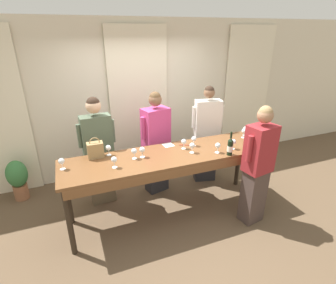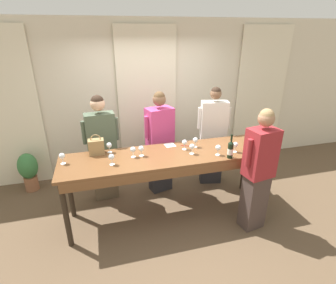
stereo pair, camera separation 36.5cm
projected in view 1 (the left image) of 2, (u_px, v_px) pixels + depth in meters
name	position (u px, v px, depth m)	size (l,w,h in m)	color
ground_plane	(170.00, 212.00, 4.04)	(18.00, 18.00, 0.00)	brown
wall_back	(138.00, 100.00, 4.86)	(12.00, 0.06, 2.80)	beige
curtain_panel_center	(139.00, 103.00, 4.82)	(1.08, 0.03, 2.69)	#EFE5C6
curtain_panel_right	(246.00, 93.00, 5.62)	(1.08, 0.03, 2.69)	#EFE5C6
tasting_bar	(171.00, 161.00, 3.66)	(2.98, 0.76, 1.00)	brown
wine_bottle	(230.00, 147.00, 3.58)	(0.08, 0.08, 0.34)	black
handbag	(95.00, 150.00, 3.51)	(0.21, 0.13, 0.29)	#997A4C
wine_glass_front_left	(61.00, 162.00, 3.21)	(0.08, 0.08, 0.15)	white
wine_glass_front_mid	(184.00, 142.00, 3.77)	(0.08, 0.08, 0.15)	white
wine_glass_front_right	(218.00, 146.00, 3.65)	(0.08, 0.08, 0.15)	white
wine_glass_center_left	(134.00, 151.00, 3.47)	(0.08, 0.08, 0.15)	white
wine_glass_center_mid	(108.00, 148.00, 3.57)	(0.08, 0.08, 0.15)	white
wine_glass_center_right	(244.00, 131.00, 4.16)	(0.08, 0.08, 0.15)	white
wine_glass_back_left	(114.00, 160.00, 3.25)	(0.08, 0.08, 0.15)	white
wine_glass_back_mid	(192.00, 146.00, 3.64)	(0.08, 0.08, 0.15)	white
wine_glass_back_right	(142.00, 150.00, 3.52)	(0.08, 0.08, 0.15)	white
wine_glass_near_host	(245.00, 129.00, 4.25)	(0.08, 0.08, 0.15)	white
wine_glass_by_bottle	(233.00, 142.00, 3.76)	(0.08, 0.08, 0.15)	white
wine_glass_by_handbag	(194.00, 139.00, 3.86)	(0.08, 0.08, 0.15)	white
napkin	(168.00, 145.00, 3.92)	(0.16, 0.16, 0.00)	white
pen	(184.00, 145.00, 3.92)	(0.14, 0.07, 0.01)	maroon
guest_olive_jacket	(99.00, 151.00, 3.97)	(0.55, 0.25, 1.73)	brown
guest_pink_top	(156.00, 143.00, 4.28)	(0.53, 0.36, 1.73)	#28282D
guest_cream_sweater	(207.00, 135.00, 4.59)	(0.55, 0.30, 1.75)	#28282D
host_pouring	(258.00, 166.00, 3.55)	(0.48, 0.32, 1.73)	#473833
potted_plant	(18.00, 178.00, 4.23)	(0.32, 0.32, 0.69)	#935B3D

